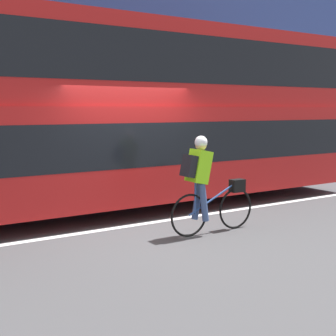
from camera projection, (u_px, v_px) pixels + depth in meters
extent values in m
plane|color=#424244|center=(137.00, 226.00, 8.45)|extent=(80.00, 80.00, 0.00)
cube|color=silver|center=(135.00, 225.00, 8.51)|extent=(50.00, 0.14, 0.01)
cube|color=#A8A399|center=(51.00, 186.00, 12.43)|extent=(60.00, 2.36, 0.11)
cube|color=#33478C|center=(31.00, 38.00, 13.03)|extent=(60.00, 0.30, 8.14)
cylinder|color=black|center=(246.00, 174.00, 11.61)|extent=(0.97, 0.30, 0.97)
cube|color=#B21919|center=(117.00, 152.00, 9.62)|extent=(11.47, 2.40, 1.86)
cube|color=black|center=(117.00, 141.00, 9.60)|extent=(11.02, 2.42, 0.82)
cube|color=#B21919|center=(116.00, 65.00, 9.40)|extent=(11.47, 2.31, 1.66)
cube|color=black|center=(116.00, 61.00, 9.39)|extent=(11.02, 2.33, 0.93)
torus|color=black|center=(235.00, 209.00, 8.23)|extent=(0.72, 0.04, 0.72)
torus|color=black|center=(189.00, 215.00, 7.70)|extent=(0.72, 0.04, 0.72)
cylinder|color=#2D4C8C|center=(213.00, 198.00, 7.94)|extent=(1.01, 0.03, 0.49)
cylinder|color=#2D4C8C|center=(195.00, 199.00, 7.73)|extent=(0.03, 0.03, 0.53)
cube|color=black|center=(237.00, 186.00, 8.20)|extent=(0.26, 0.16, 0.22)
cube|color=#8CE019|center=(199.00, 166.00, 7.70)|extent=(0.37, 0.32, 0.58)
cube|color=black|center=(189.00, 166.00, 7.59)|extent=(0.21, 0.26, 0.38)
cylinder|color=#384C7A|center=(197.00, 200.00, 7.87)|extent=(0.22, 0.11, 0.65)
cylinder|color=#384C7A|center=(204.00, 202.00, 7.72)|extent=(0.20, 0.11, 0.65)
sphere|color=tan|center=(201.00, 145.00, 7.68)|extent=(0.19, 0.19, 0.19)
sphere|color=silver|center=(201.00, 142.00, 7.67)|extent=(0.21, 0.21, 0.21)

